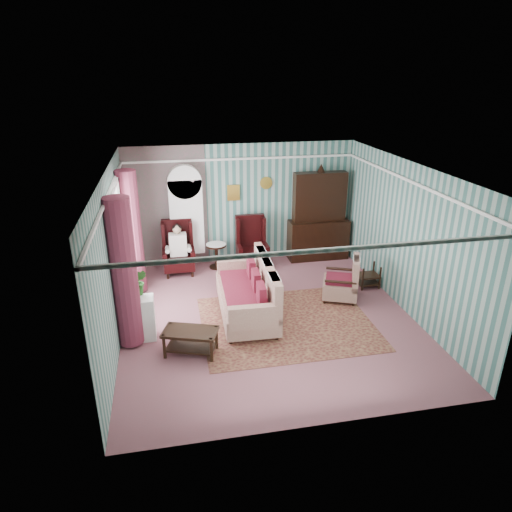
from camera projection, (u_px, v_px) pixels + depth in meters
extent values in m
plane|color=#8F5360|center=(268.00, 317.00, 8.91)|extent=(6.00, 6.00, 0.00)
cube|color=#3D6F67|center=(242.00, 204.00, 11.08)|extent=(5.50, 0.02, 2.90)
cube|color=#3D6F67|center=(321.00, 334.00, 5.64)|extent=(5.50, 0.02, 2.90)
cube|color=#3D6F67|center=(113.00, 259.00, 7.87)|extent=(0.02, 6.00, 2.90)
cube|color=#3D6F67|center=(407.00, 238.00, 8.85)|extent=(0.02, 6.00, 2.90)
cube|color=silver|center=(269.00, 169.00, 7.81)|extent=(5.50, 6.00, 0.02)
cube|color=#994E69|center=(167.00, 208.00, 10.75)|extent=(1.90, 0.01, 2.90)
cube|color=white|center=(269.00, 189.00, 7.94)|extent=(5.50, 6.00, 0.05)
cube|color=white|center=(117.00, 241.00, 8.38)|extent=(0.04, 1.50, 1.90)
cylinder|color=maroon|center=(124.00, 274.00, 7.53)|extent=(0.44, 0.44, 2.60)
cylinder|color=maroon|center=(131.00, 233.00, 9.44)|extent=(0.44, 0.44, 2.60)
cube|color=gold|center=(233.00, 193.00, 10.91)|extent=(0.30, 0.03, 0.38)
cube|color=white|center=(187.00, 222.00, 10.82)|extent=(0.80, 0.28, 2.24)
cube|color=black|center=(319.00, 214.00, 11.27)|extent=(1.50, 0.56, 2.36)
cube|color=black|center=(178.00, 248.00, 10.61)|extent=(0.76, 0.80, 1.25)
cube|color=black|center=(252.00, 243.00, 10.92)|extent=(0.76, 0.80, 1.25)
cylinder|color=black|center=(216.00, 256.00, 11.03)|extent=(0.50, 0.50, 0.60)
cube|color=black|center=(368.00, 275.00, 10.07)|extent=(0.45, 0.38, 0.54)
cube|color=silver|center=(139.00, 319.00, 8.06)|extent=(0.55, 0.35, 0.80)
cube|color=#4C1F19|center=(286.00, 323.00, 8.69)|extent=(3.20, 2.60, 0.01)
cube|color=#BBB291|center=(246.00, 293.00, 8.82)|extent=(1.12, 2.26, 0.94)
cube|color=beige|center=(341.00, 276.00, 9.44)|extent=(0.99, 1.00, 1.04)
cube|color=black|center=(191.00, 342.00, 7.68)|extent=(1.01, 0.75, 0.44)
imported|color=#285219|center=(132.00, 289.00, 7.72)|extent=(0.47, 0.43, 0.46)
imported|color=#1C4A17|center=(139.00, 282.00, 7.95)|extent=(0.31, 0.27, 0.48)
imported|color=#23561A|center=(132.00, 286.00, 7.90)|extent=(0.27, 0.27, 0.40)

